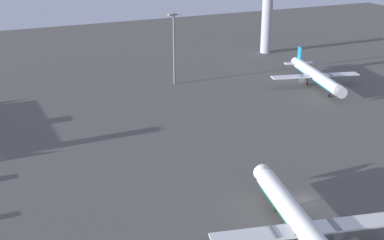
# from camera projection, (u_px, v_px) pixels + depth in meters

# --- Properties ---
(ground_plane) EXTENTS (416.00, 416.00, 0.00)m
(ground_plane) POSITION_uv_depth(u_px,v_px,m) (304.00, 199.00, 101.79)
(ground_plane) COLOR #56544F
(airplane_mid_apron) EXTENTS (31.77, 40.54, 10.49)m
(airplane_mid_apron) POSITION_uv_depth(u_px,v_px,m) (303.00, 227.00, 85.26)
(airplane_mid_apron) COLOR silver
(airplane_mid_apron) RESTS_ON ground
(airplane_taxiway_distant) EXTENTS (30.18, 38.46, 10.01)m
(airplane_taxiway_distant) POSITION_uv_depth(u_px,v_px,m) (316.00, 76.00, 171.56)
(airplane_taxiway_distant) COLOR white
(airplane_taxiway_distant) RESTS_ON ground
(apron_light_west) EXTENTS (4.80, 0.90, 24.14)m
(apron_light_west) POSITION_uv_depth(u_px,v_px,m) (174.00, 44.00, 170.96)
(apron_light_west) COLOR slate
(apron_light_west) RESTS_ON ground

